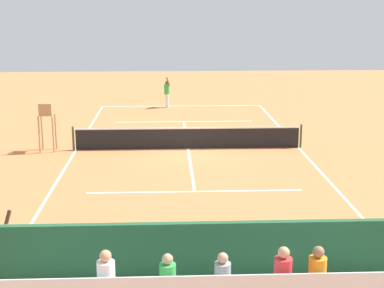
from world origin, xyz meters
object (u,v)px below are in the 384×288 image
umpire_chair (47,122)px  equipment_bag (228,288)px  tennis_net (188,138)px  tennis_racket (158,108)px  tennis_ball_near (204,111)px  courtside_bench (299,269)px  tennis_player (167,91)px  line_judge (9,252)px

umpire_chair → equipment_bag: bearing=116.4°
tennis_net → umpire_chair: size_ratio=4.81×
tennis_racket → tennis_ball_near: (-2.81, 1.28, 0.02)m
courtside_bench → equipment_bag: courtside_bench is taller
tennis_net → equipment_bag: bearing=91.7°
equipment_bag → tennis_player: tennis_player is taller
tennis_player → tennis_racket: (0.59, 0.11, -1.00)m
tennis_net → equipment_bag: size_ratio=11.44×
tennis_ball_near → tennis_racket: bearing=-24.5°
umpire_chair → tennis_player: (-5.28, -10.67, -0.30)m
equipment_bag → tennis_player: size_ratio=0.47×
umpire_chair → line_judge: umpire_chair is taller
tennis_player → tennis_racket: bearing=10.4°
umpire_chair → tennis_ball_near: umpire_chair is taller
courtside_bench → tennis_racket: bearing=-81.6°
tennis_player → tennis_ball_near: (-2.23, 1.39, -0.98)m
courtside_bench → tennis_ball_near: courtside_bench is taller
tennis_racket → line_judge: bearing=82.8°
equipment_bag → tennis_ball_near: (-0.91, -22.55, -0.15)m
equipment_bag → tennis_ball_near: bearing=-92.3°
umpire_chair → tennis_player: bearing=-116.3°
tennis_ball_near → equipment_bag: bearing=87.7°
courtside_bench → line_judge: bearing=-1.8°
umpire_chair → equipment_bag: (-6.60, 13.27, -1.13)m
umpire_chair → tennis_ball_near: 12.00m
umpire_chair → tennis_racket: (-4.69, -10.56, -1.30)m
tennis_net → courtside_bench: (-2.00, 13.27, 0.06)m
courtside_bench → tennis_ball_near: (0.70, -22.42, -0.53)m
equipment_bag → tennis_net: bearing=-88.3°
tennis_player → tennis_racket: 1.17m
umpire_chair → tennis_player: 11.91m
equipment_bag → tennis_player: 23.99m
tennis_player → tennis_ball_near: tennis_player is taller
tennis_net → equipment_bag: (-0.40, 13.40, -0.32)m
tennis_racket → equipment_bag: bearing=94.6°
umpire_chair → courtside_bench: (-8.20, 13.14, -0.76)m
tennis_net → umpire_chair: 6.25m
umpire_chair → line_judge: size_ratio=1.11×
tennis_racket → tennis_ball_near: tennis_ball_near is taller
tennis_net → tennis_ball_near: tennis_net is taller
line_judge → tennis_ball_near: bearing=-104.6°
courtside_bench → tennis_racket: size_ratio=3.19×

